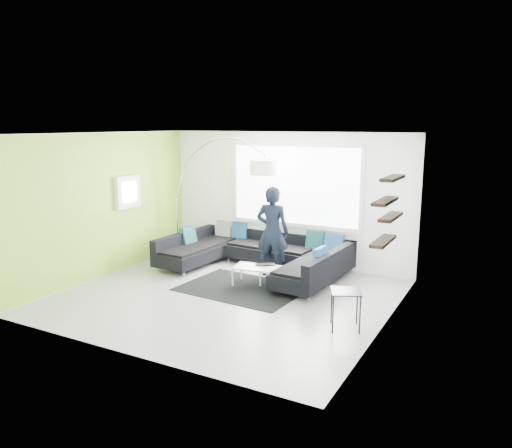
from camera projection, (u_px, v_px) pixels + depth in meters
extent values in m
plane|color=gray|center=(226.00, 296.00, 8.70)|extent=(5.50, 5.50, 0.00)
cube|color=white|center=(287.00, 199.00, 10.58)|extent=(5.50, 0.04, 2.80)
cube|color=white|center=(120.00, 250.00, 6.26)|extent=(5.50, 0.04, 2.80)
cube|color=white|center=(104.00, 205.00, 9.70)|extent=(0.04, 5.00, 2.80)
cube|color=white|center=(388.00, 235.00, 7.15)|extent=(0.04, 5.00, 2.80)
cube|color=white|center=(224.00, 134.00, 8.15)|extent=(5.50, 5.00, 0.04)
cube|color=#7FB72D|center=(105.00, 205.00, 9.69)|extent=(0.01, 5.00, 2.80)
cube|color=white|center=(295.00, 185.00, 10.40)|extent=(2.96, 0.06, 1.68)
cube|color=silver|center=(128.00, 192.00, 10.14)|extent=(0.12, 0.66, 0.66)
cube|color=black|center=(388.00, 209.00, 7.49)|extent=(0.20, 1.24, 0.95)
cube|color=black|center=(253.00, 263.00, 10.09)|extent=(3.67, 2.40, 0.37)
cube|color=black|center=(253.00, 248.00, 10.03)|extent=(3.67, 2.40, 0.28)
cube|color=navy|center=(253.00, 245.00, 10.02)|extent=(3.19, 0.37, 0.39)
cube|color=black|center=(242.00, 288.00, 9.12)|extent=(2.26, 1.71, 0.01)
cube|color=white|center=(269.00, 276.00, 9.26)|extent=(1.19, 0.80, 0.36)
cube|color=black|center=(345.00, 310.00, 7.29)|extent=(0.56, 0.56, 0.58)
imported|color=black|center=(272.00, 232.00, 9.74)|extent=(0.77, 0.61, 1.79)
imported|color=black|center=(266.00, 265.00, 9.27)|extent=(0.58, 0.57, 0.03)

